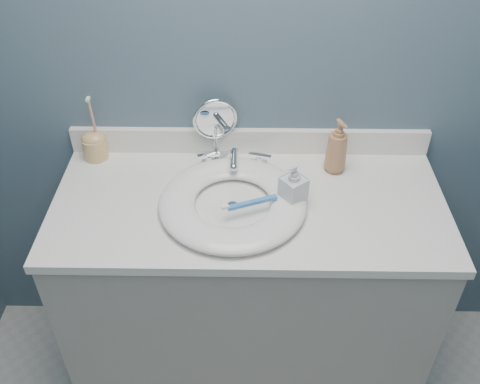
{
  "coord_description": "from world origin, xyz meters",
  "views": [
    {
      "loc": [
        -0.01,
        -0.28,
        1.95
      ],
      "look_at": [
        -0.03,
        0.94,
        0.94
      ],
      "focal_mm": 40.0,
      "sensor_mm": 36.0,
      "label": 1
    }
  ],
  "objects_px": {
    "makeup_mirror": "(215,126)",
    "soap_bottle_amber": "(337,146)",
    "toothbrush_holder": "(94,144)",
    "soap_bottle_clear": "(294,185)"
  },
  "relations": [
    {
      "from": "makeup_mirror",
      "to": "toothbrush_holder",
      "type": "bearing_deg",
      "value": 169.69
    },
    {
      "from": "soap_bottle_clear",
      "to": "toothbrush_holder",
      "type": "xyz_separation_m",
      "value": [
        -0.65,
        0.24,
        -0.02
      ]
    },
    {
      "from": "soap_bottle_clear",
      "to": "toothbrush_holder",
      "type": "bearing_deg",
      "value": -147.33
    },
    {
      "from": "makeup_mirror",
      "to": "toothbrush_holder",
      "type": "relative_size",
      "value": 0.94
    },
    {
      "from": "soap_bottle_amber",
      "to": "soap_bottle_clear",
      "type": "relative_size",
      "value": 1.26
    },
    {
      "from": "soap_bottle_clear",
      "to": "toothbrush_holder",
      "type": "relative_size",
      "value": 0.64
    },
    {
      "from": "soap_bottle_clear",
      "to": "toothbrush_holder",
      "type": "height_order",
      "value": "toothbrush_holder"
    },
    {
      "from": "toothbrush_holder",
      "to": "soap_bottle_clear",
      "type": "bearing_deg",
      "value": -19.92
    },
    {
      "from": "soap_bottle_amber",
      "to": "soap_bottle_clear",
      "type": "distance_m",
      "value": 0.24
    },
    {
      "from": "makeup_mirror",
      "to": "soap_bottle_amber",
      "type": "distance_m",
      "value": 0.4
    }
  ]
}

